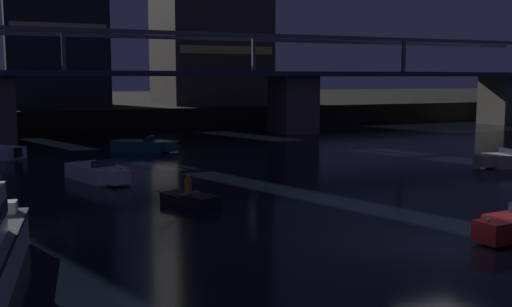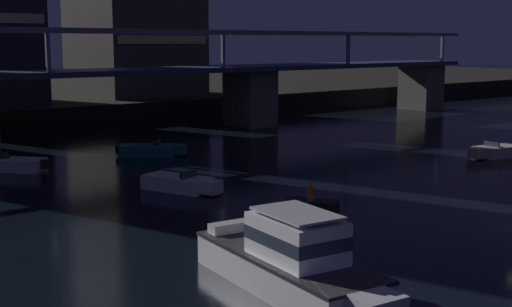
% 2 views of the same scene
% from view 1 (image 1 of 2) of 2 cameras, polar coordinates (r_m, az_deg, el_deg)
% --- Properties ---
extents(ground_plane, '(400.00, 400.00, 0.00)m').
position_cam_1_polar(ground_plane, '(20.73, 17.49, -8.32)').
color(ground_plane, black).
extents(far_riverbank, '(240.00, 80.00, 2.20)m').
position_cam_1_polar(far_riverbank, '(102.39, -15.79, 4.53)').
color(far_riverbank, black).
rests_on(far_riverbank, ground).
extents(river_bridge, '(88.23, 6.40, 9.38)m').
position_cam_1_polar(river_bridge, '(55.04, -9.36, 5.88)').
color(river_bridge, '#605B51').
rests_on(river_bridge, ground).
extents(speedboat_near_right, '(4.66, 4.04, 1.16)m').
position_cam_1_polar(speedboat_near_right, '(45.13, -10.71, 0.71)').
color(speedboat_near_right, '#196066').
rests_on(speedboat_near_right, ground).
extents(speedboat_mid_right, '(2.94, 5.14, 1.16)m').
position_cam_1_polar(speedboat_mid_right, '(32.98, -14.75, -1.77)').
color(speedboat_mid_right, silver).
rests_on(speedboat_mid_right, ground).
extents(dinghy_with_paddler, '(2.71, 2.81, 1.36)m').
position_cam_1_polar(dinghy_with_paddler, '(25.99, -6.31, -4.27)').
color(dinghy_with_paddler, black).
rests_on(dinghy_with_paddler, ground).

